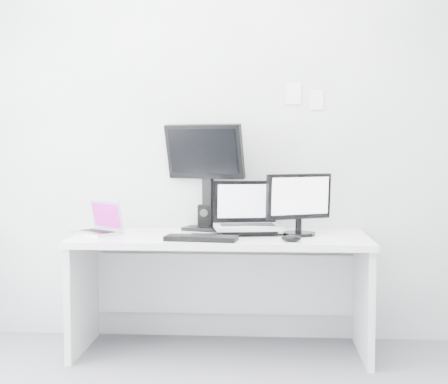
{
  "coord_description": "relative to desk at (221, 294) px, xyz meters",
  "views": [
    {
      "loc": [
        0.28,
        -2.7,
        1.28
      ],
      "look_at": [
        0.02,
        1.23,
        1.0
      ],
      "focal_mm": 52.26,
      "sensor_mm": 36.0,
      "label": 1
    }
  ],
  "objects": [
    {
      "name": "wall_note_1",
      "position": [
        0.6,
        0.34,
        1.22
      ],
      "size": [
        0.09,
        0.0,
        0.13
      ],
      "primitive_type": "cube",
      "color": "white",
      "rests_on": "back_wall"
    },
    {
      "name": "back_wall",
      "position": [
        0.0,
        0.35,
        0.99
      ],
      "size": [
        3.6,
        0.0,
        3.6
      ],
      "primitive_type": "plane",
      "rotation": [
        1.57,
        0.0,
        0.0
      ],
      "color": "silver",
      "rests_on": "ground"
    },
    {
      "name": "macbook",
      "position": [
        -0.78,
        0.01,
        0.47
      ],
      "size": [
        0.36,
        0.35,
        0.22
      ],
      "primitive_type": "cube",
      "rotation": [
        0.0,
        0.0,
        -0.66
      ],
      "color": "silver",
      "rests_on": "desk"
    },
    {
      "name": "keyboard",
      "position": [
        -0.1,
        -0.21,
        0.38
      ],
      "size": [
        0.43,
        0.2,
        0.03
      ],
      "primitive_type": "cube",
      "rotation": [
        0.0,
        0.0,
        -0.12
      ],
      "color": "black",
      "rests_on": "desk"
    },
    {
      "name": "speaker",
      "position": [
        -0.13,
        0.29,
        0.45
      ],
      "size": [
        0.1,
        0.1,
        0.16
      ],
      "primitive_type": "cube",
      "rotation": [
        0.0,
        0.0,
        -0.23
      ],
      "color": "black",
      "rests_on": "desk"
    },
    {
      "name": "rear_monitor",
      "position": [
        -0.12,
        0.26,
        0.72
      ],
      "size": [
        0.55,
        0.34,
        0.71
      ],
      "primitive_type": "cube",
      "rotation": [
        0.0,
        0.0,
        -0.32
      ],
      "color": "black",
      "rests_on": "desk"
    },
    {
      "name": "dell_laptop",
      "position": [
        0.16,
        0.07,
        0.54
      ],
      "size": [
        0.45,
        0.38,
        0.34
      ],
      "primitive_type": "cube",
      "rotation": [
        0.0,
        0.0,
        0.16
      ],
      "color": "#ADAFB4",
      "rests_on": "desk"
    },
    {
      "name": "wall_note_0",
      "position": [
        0.45,
        0.34,
        1.26
      ],
      "size": [
        0.1,
        0.0,
        0.14
      ],
      "primitive_type": "cube",
      "color": "white",
      "rests_on": "back_wall"
    },
    {
      "name": "mouse",
      "position": [
        0.42,
        -0.23,
        0.38
      ],
      "size": [
        0.12,
        0.07,
        0.04
      ],
      "primitive_type": "ellipsoid",
      "rotation": [
        0.0,
        0.0,
        0.01
      ],
      "color": "black",
      "rests_on": "desk"
    },
    {
      "name": "samsung_monitor",
      "position": [
        0.48,
        0.05,
        0.56
      ],
      "size": [
        0.47,
        0.36,
        0.39
      ],
      "primitive_type": "cube",
      "rotation": [
        0.0,
        0.0,
        0.45
      ],
      "color": "black",
      "rests_on": "desk"
    },
    {
      "name": "desk",
      "position": [
        0.0,
        0.0,
        0.0
      ],
      "size": [
        1.8,
        0.7,
        0.73
      ],
      "primitive_type": "cube",
      "color": "white",
      "rests_on": "ground"
    }
  ]
}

